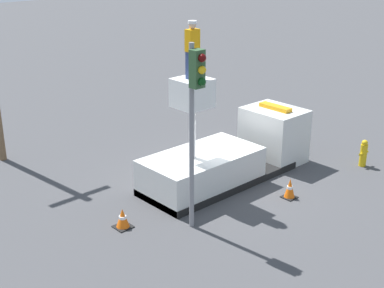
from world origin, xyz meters
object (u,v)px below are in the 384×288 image
bucket_truck (230,156)px  fire_hydrant (364,153)px  worker (192,50)px  traffic_cone_curbside (290,189)px  traffic_cone_rear (123,219)px  traffic_light_pole (195,102)px

bucket_truck → fire_hydrant: (4.36, -2.62, -0.31)m
worker → traffic_cone_curbside: bearing=-50.1°
traffic_cone_rear → traffic_cone_curbside: size_ratio=0.90×
traffic_light_pole → traffic_cone_curbside: 5.01m
worker → fire_hydrant: worker is taller
bucket_truck → traffic_cone_rear: size_ratio=11.10×
traffic_light_pole → traffic_cone_curbside: traffic_light_pole is taller
bucket_truck → traffic_cone_rear: (-4.81, -0.36, -0.53)m
bucket_truck → traffic_light_pole: size_ratio=1.23×
worker → fire_hydrant: (6.11, -2.62, -4.21)m
worker → fire_hydrant: bearing=-23.2°
worker → traffic_cone_rear: (-3.06, -0.36, -4.43)m
fire_hydrant → traffic_cone_curbside: (-4.08, 0.19, -0.19)m
bucket_truck → traffic_cone_curbside: bucket_truck is taller
traffic_cone_rear → traffic_light_pole: bearing=-43.1°
worker → traffic_cone_rear: size_ratio=2.95×
bucket_truck → worker: (-1.75, 0.00, 3.90)m
fire_hydrant → traffic_cone_rear: fire_hydrant is taller
bucket_truck → traffic_light_pole: (-3.29, -1.79, 2.96)m
traffic_cone_curbside → traffic_cone_rear: bearing=157.9°
traffic_light_pole → worker: bearing=49.3°
traffic_light_pole → fire_hydrant: 8.36m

